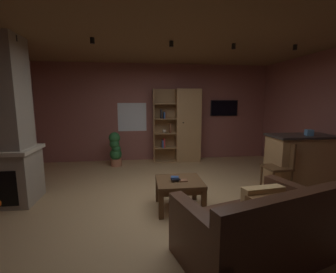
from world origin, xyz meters
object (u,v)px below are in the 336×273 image
object	(u,v)px
bookshelf_cabinet	(184,126)
potted_floor_plant	(115,149)
tissue_box	(309,133)
leather_couch	(256,231)
table_book_0	(183,180)
stone_fireplace	(2,131)
coffee_table	(179,186)
table_book_2	(175,178)
table_book_1	(176,179)
dining_chair	(281,164)
kitchen_bar_counter	(307,160)
wall_mounted_tv	(224,108)

from	to	relation	value
bookshelf_cabinet	potted_floor_plant	world-z (taller)	bookshelf_cabinet
tissue_box	potted_floor_plant	distance (m)	4.29
leather_couch	table_book_0	world-z (taller)	leather_couch
stone_fireplace	coffee_table	size ratio (longest dim) A/B	3.78
table_book_2	potted_floor_plant	xyz separation A→B (m)	(-1.13, 2.55, -0.07)
table_book_1	dining_chair	bearing A→B (deg)	12.99
leather_couch	potted_floor_plant	bearing A→B (deg)	115.74
bookshelf_cabinet	table_book_2	xyz separation A→B (m)	(-0.72, -2.86, -0.47)
tissue_box	table_book_1	distance (m)	2.74
stone_fireplace	table_book_1	bearing A→B (deg)	-12.70
kitchen_bar_counter	potted_floor_plant	bearing A→B (deg)	153.87
tissue_box	wall_mounted_tv	xyz separation A→B (m)	(-0.72, 2.50, 0.38)
leather_couch	table_book_1	bearing A→B (deg)	119.25
dining_chair	table_book_2	bearing A→B (deg)	-167.39
tissue_box	potted_floor_plant	world-z (taller)	tissue_box
stone_fireplace	wall_mounted_tv	distance (m)	5.21
table_book_1	dining_chair	size ratio (longest dim) A/B	0.14
dining_chair	potted_floor_plant	size ratio (longest dim) A/B	1.05
stone_fireplace	table_book_0	bearing A→B (deg)	-12.25
table_book_2	potted_floor_plant	size ratio (longest dim) A/B	0.13
table_book_0	table_book_1	size ratio (longest dim) A/B	1.00
table_book_0	wall_mounted_tv	xyz separation A→B (m)	(1.79, 3.09, 0.99)
table_book_1	table_book_2	bearing A→B (deg)	133.85
dining_chair	potted_floor_plant	world-z (taller)	dining_chair
kitchen_bar_counter	table_book_0	size ratio (longest dim) A/B	11.39
kitchen_bar_counter	wall_mounted_tv	world-z (taller)	wall_mounted_tv
coffee_table	kitchen_bar_counter	bearing A→B (deg)	13.64
bookshelf_cabinet	dining_chair	bearing A→B (deg)	-61.46
leather_couch	table_book_2	world-z (taller)	leather_couch
potted_floor_plant	kitchen_bar_counter	bearing A→B (deg)	-26.13
stone_fireplace	tissue_box	world-z (taller)	stone_fireplace
stone_fireplace	table_book_0	world-z (taller)	stone_fireplace
kitchen_bar_counter	tissue_box	xyz separation A→B (m)	(-0.08, -0.09, 0.56)
stone_fireplace	tissue_box	bearing A→B (deg)	-0.18
stone_fireplace	wall_mounted_tv	xyz separation A→B (m)	(4.57, 2.48, 0.26)
stone_fireplace	kitchen_bar_counter	world-z (taller)	stone_fireplace
tissue_box	leather_couch	size ratio (longest dim) A/B	0.07
tissue_box	table_book_2	size ratio (longest dim) A/B	1.04
table_book_1	potted_floor_plant	world-z (taller)	potted_floor_plant
table_book_0	dining_chair	bearing A→B (deg)	13.78
table_book_0	potted_floor_plant	world-z (taller)	potted_floor_plant
potted_floor_plant	wall_mounted_tv	distance (m)	3.24
stone_fireplace	coffee_table	world-z (taller)	stone_fireplace
kitchen_bar_counter	wall_mounted_tv	bearing A→B (deg)	108.30
coffee_table	wall_mounted_tv	distance (m)	3.71
stone_fireplace	bookshelf_cabinet	xyz separation A→B (m)	(3.38, 2.27, -0.22)
bookshelf_cabinet	table_book_1	distance (m)	3.00
wall_mounted_tv	coffee_table	bearing A→B (deg)	-121.04
wall_mounted_tv	table_book_2	bearing A→B (deg)	-121.84
kitchen_bar_counter	wall_mounted_tv	size ratio (longest dim) A/B	1.91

